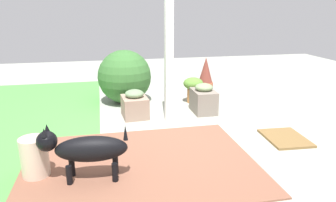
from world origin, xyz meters
name	(u,v)px	position (x,y,z in m)	size (l,w,h in m)	color
ground_plane	(177,131)	(0.00, 0.00, 0.00)	(12.00, 12.00, 0.00)	#9FA395
brick_path	(140,164)	(-0.81, 0.59, 0.01)	(1.80, 2.40, 0.02)	brown
porch_pillar	(169,44)	(0.44, 0.02, 1.11)	(0.11, 0.11, 2.21)	white
stone_planter_nearest	(204,99)	(0.70, -0.59, 0.21)	(0.48, 0.33, 0.46)	gray
stone_planter_mid	(135,105)	(0.70, 0.48, 0.19)	(0.47, 0.39, 0.42)	gray
round_shrub	(125,77)	(1.50, 0.56, 0.45)	(0.90, 0.90, 0.90)	#36672F
terracotta_pot_broad	(193,87)	(1.24, -0.58, 0.27)	(0.34, 0.34, 0.43)	#C27642
terracotta_pot_spiky	(206,77)	(1.67, -0.94, 0.34)	(0.28, 0.28, 0.71)	#B45E3C
dog	(85,149)	(-1.02, 1.13, 0.33)	(0.28, 0.83, 0.57)	black
ceramic_urn	(35,158)	(-0.85, 1.61, 0.20)	(0.26, 0.26, 0.40)	beige
doormat	(285,138)	(-0.53, -1.27, 0.01)	(0.61, 0.48, 0.03)	brown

